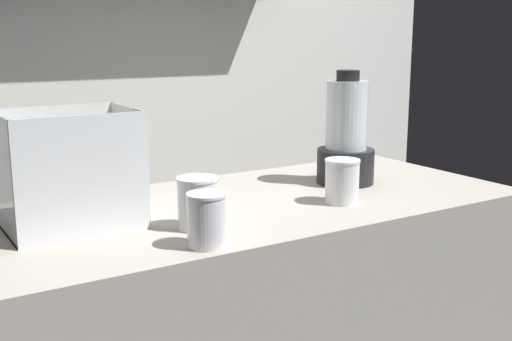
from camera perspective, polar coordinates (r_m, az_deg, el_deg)
back_wall_unit at (r=2.30m, az=-10.44°, el=10.29°), size 2.60×0.24×2.50m
carrot_display_bin at (r=1.48m, az=-16.36°, el=-1.78°), size 0.29×0.22×0.26m
blender_pitcher at (r=1.86m, az=8.04°, el=2.77°), size 0.17×0.17×0.33m
juice_cup_pomegranate_far_left at (r=1.30m, az=-4.42°, el=-4.65°), size 0.08×0.08×0.11m
juice_cup_pomegranate_left at (r=1.43m, az=-5.17°, el=-3.13°), size 0.10×0.10×0.12m
juice_cup_beet_middle at (r=1.65m, az=7.67°, el=-1.21°), size 0.09×0.09×0.11m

